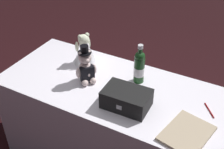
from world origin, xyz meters
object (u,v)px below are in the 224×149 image
object	(u,v)px
teddy_bear_groom	(86,68)
guestbook	(187,133)
gift_case_black	(126,99)
champagne_bottle	(139,66)
teddy_bear_bride	(85,51)
signing_pen	(209,110)

from	to	relation	value
teddy_bear_groom	guestbook	world-z (taller)	teddy_bear_groom
gift_case_black	guestbook	bearing A→B (deg)	-7.88
teddy_bear_groom	champagne_bottle	size ratio (longest dim) A/B	0.96
teddy_bear_bride	signing_pen	bearing A→B (deg)	-6.02
teddy_bear_bride	champagne_bottle	xyz separation A→B (m)	(0.46, -0.03, 0.02)
teddy_bear_groom	teddy_bear_bride	size ratio (longest dim) A/B	1.17
gift_case_black	guestbook	distance (m)	0.42
champagne_bottle	guestbook	size ratio (longest dim) A/B	0.97
gift_case_black	guestbook	size ratio (longest dim) A/B	0.98
signing_pen	gift_case_black	xyz separation A→B (m)	(-0.47, -0.21, 0.06)
guestbook	teddy_bear_groom	bearing A→B (deg)	-179.99
champagne_bottle	gift_case_black	size ratio (longest dim) A/B	0.99
teddy_bear_bride	signing_pen	distance (m)	0.99
teddy_bear_bride	teddy_bear_groom	bearing A→B (deg)	-56.31
teddy_bear_groom	gift_case_black	xyz separation A→B (m)	(0.37, -0.11, -0.05)
teddy_bear_groom	signing_pen	size ratio (longest dim) A/B	2.33
champagne_bottle	signing_pen	bearing A→B (deg)	-7.99
champagne_bottle	signing_pen	size ratio (longest dim) A/B	2.42
champagne_bottle	signing_pen	xyz separation A→B (m)	(0.52, -0.07, -0.12)
teddy_bear_bride	champagne_bottle	world-z (taller)	champagne_bottle
gift_case_black	teddy_bear_bride	bearing A→B (deg)	148.16
signing_pen	gift_case_black	distance (m)	0.52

